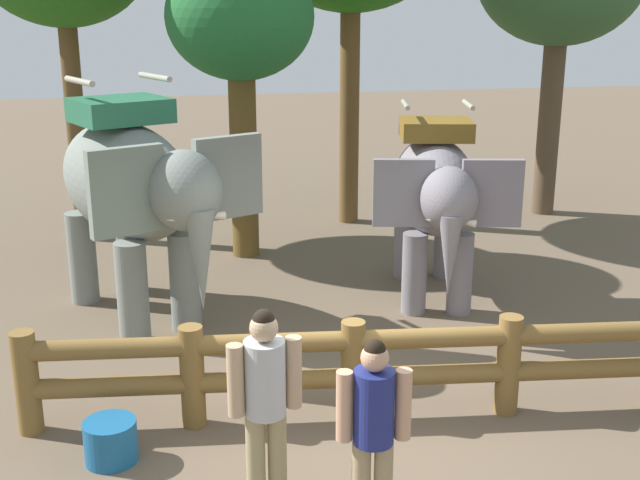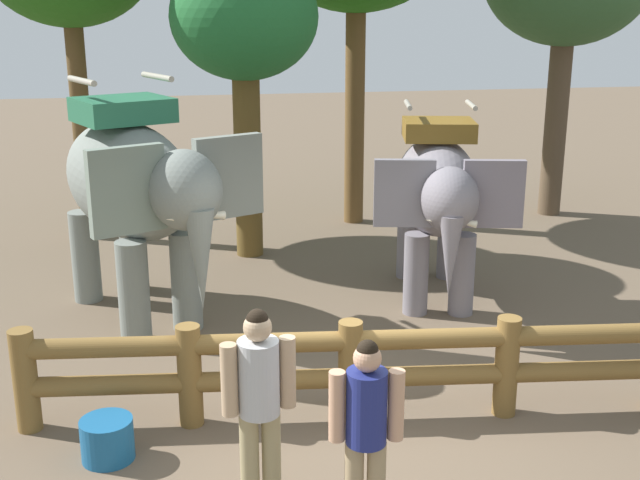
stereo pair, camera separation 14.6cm
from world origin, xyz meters
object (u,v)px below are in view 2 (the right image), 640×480
Objects in this scene: elephant_center at (438,193)px; log_fence at (350,364)px; tourist_woman_in_black at (366,423)px; elephant_near_left at (135,188)px; tourist_man_in_blue at (259,394)px; feed_bucket at (107,439)px; tree_far_right at (244,25)px.

log_fence is at bearing -121.28° from elephant_center.
log_fence is 3.99× the size of tourist_woman_in_black.
tourist_man_in_blue is at bearing -76.07° from elephant_near_left.
tourist_man_in_blue is at bearing -123.79° from elephant_center.
log_fence is 3.78m from elephant_center.
elephant_near_left is at bearing 86.20° from feed_bucket.
log_fence is 3.95m from elephant_near_left.
tourist_man_in_blue is (-2.94, -4.40, -0.53)m from elephant_center.
tourist_woman_in_black is at bearing -113.87° from elephant_center.
elephant_center reaches higher than tourist_man_in_blue.
elephant_near_left is at bearing 124.29° from log_fence.
elephant_near_left is 4.58m from tourist_man_in_blue.
elephant_near_left is at bearing 103.93° from tourist_man_in_blue.
log_fence is 1.74× the size of elephant_near_left.
tree_far_right reaches higher than feed_bucket.
elephant_near_left is 2.28× the size of tourist_woman_in_black.
elephant_center is 0.68× the size of tree_far_right.
log_fence reaches higher than feed_bucket.
elephant_near_left is 5.30m from tourist_woman_in_black.
tourist_woman_in_black reaches higher than feed_bucket.
tourist_woman_in_black is (1.85, -4.89, -0.83)m from elephant_near_left.
tree_far_right reaches higher than tourist_woman_in_black.
tourist_woman_in_black is 8.00m from tree_far_right.
tourist_woman_in_black is at bearing -34.73° from feed_bucket.
elephant_near_left is at bearing -122.74° from tree_far_right.
tree_far_right reaches higher than tourist_man_in_blue.
log_fence is 1.68m from tourist_man_in_blue.
tourist_woman_in_black is at bearing -33.76° from tourist_man_in_blue.
tourist_woman_in_black is at bearing -88.66° from tree_far_right.
log_fence is at bearing 81.37° from tourist_woman_in_black.
elephant_center is at bearing 58.72° from log_fence.
elephant_near_left reaches higher than tourist_woman_in_black.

